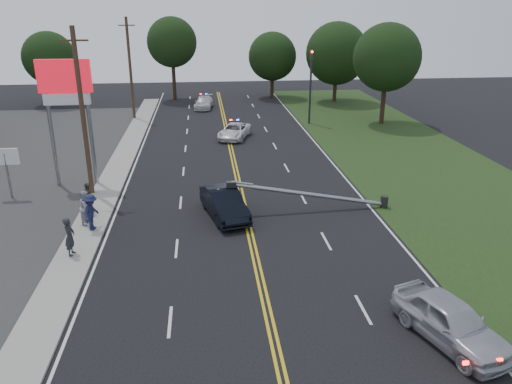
{
  "coord_description": "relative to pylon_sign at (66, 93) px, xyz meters",
  "views": [
    {
      "loc": [
        -2.2,
        -17.92,
        11.06
      ],
      "look_at": [
        0.48,
        6.83,
        1.7
      ],
      "focal_mm": 35.0,
      "sensor_mm": 36.0,
      "label": 1
    }
  ],
  "objects": [
    {
      "name": "centerline_yellow",
      "position": [
        10.5,
        -4.0,
        -5.99
      ],
      "size": [
        0.36,
        80.0,
        0.0
      ],
      "primitive_type": "cube",
      "color": "gold",
      "rests_on": "ground"
    },
    {
      "name": "tree_9",
      "position": [
        25.95,
        15.28,
        0.37
      ],
      "size": [
        6.42,
        6.42,
        9.59
      ],
      "color": "black",
      "rests_on": "ground"
    },
    {
      "name": "grass_verge",
      "position": [
        24.0,
        -4.0,
        -5.99
      ],
      "size": [
        12.0,
        80.0,
        0.01
      ],
      "primitive_type": "cube",
      "color": "#1D3113",
      "rests_on": "ground"
    },
    {
      "name": "emergency_b",
      "position": [
        8.49,
        24.9,
        -5.33
      ],
      "size": [
        2.43,
        4.77,
        1.33
      ],
      "primitive_type": "imported",
      "rotation": [
        0.0,
        0.0,
        -0.13
      ],
      "color": "silver",
      "rests_on": "ground"
    },
    {
      "name": "bystander_c",
      "position": [
        2.43,
        -7.56,
        -4.91
      ],
      "size": [
        1.0,
        1.38,
        1.92
      ],
      "primitive_type": "imported",
      "rotation": [
        0.0,
        0.0,
        1.32
      ],
      "color": "#1B1F43",
      "rests_on": "sidewalk"
    },
    {
      "name": "fallen_streetlight",
      "position": [
        14.69,
        -6.0,
        -5.08
      ],
      "size": [
        9.36,
        0.44,
        1.91
      ],
      "color": "#2D2D30",
      "rests_on": "ground"
    },
    {
      "name": "sidewalk",
      "position": [
        2.1,
        -4.0,
        -5.94
      ],
      "size": [
        1.8,
        70.0,
        0.12
      ],
      "primitive_type": "cube",
      "color": "gray",
      "rests_on": "ground"
    },
    {
      "name": "tree_8",
      "position": [
        24.35,
        27.54,
        -0.33
      ],
      "size": [
        7.29,
        7.29,
        9.32
      ],
      "color": "black",
      "rests_on": "ground"
    },
    {
      "name": "small_sign",
      "position": [
        -3.5,
        -2.0,
        -3.66
      ],
      "size": [
        1.6,
        0.14,
        3.1
      ],
      "color": "gray",
      "rests_on": "ground"
    },
    {
      "name": "bystander_d",
      "position": [
        1.81,
        -5.29,
        -4.98
      ],
      "size": [
        0.54,
        1.09,
        1.78
      ],
      "primitive_type": "imported",
      "rotation": [
        0.0,
        0.0,
        1.68
      ],
      "color": "#544B43",
      "rests_on": "sidewalk"
    },
    {
      "name": "crashed_sedan",
      "position": [
        9.31,
        -6.35,
        -5.21
      ],
      "size": [
        2.77,
        5.01,
        1.57
      ],
      "primitive_type": "imported",
      "rotation": [
        0.0,
        0.0,
        0.25
      ],
      "color": "black",
      "rests_on": "ground"
    },
    {
      "name": "tree_7",
      "position": [
        17.19,
        31.26,
        -0.94
      ],
      "size": [
        5.94,
        5.94,
        8.04
      ],
      "color": "black",
      "rests_on": "ground"
    },
    {
      "name": "tree_6",
      "position": [
        4.96,
        31.09,
        0.84
      ],
      "size": [
        5.94,
        5.94,
        9.83
      ],
      "color": "black",
      "rests_on": "ground"
    },
    {
      "name": "bystander_b",
      "position": [
        2.01,
        -6.74,
        -4.96
      ],
      "size": [
        0.84,
        1.0,
        1.84
      ],
      "primitive_type": "imported",
      "rotation": [
        0.0,
        0.0,
        1.4
      ],
      "color": "#A5A4A9",
      "rests_on": "sidewalk"
    },
    {
      "name": "traffic_signal",
      "position": [
        18.8,
        16.0,
        -1.79
      ],
      "size": [
        0.28,
        0.41,
        7.05
      ],
      "color": "#2D2D30",
      "rests_on": "ground"
    },
    {
      "name": "utility_pole_mid",
      "position": [
        1.3,
        -2.0,
        -0.91
      ],
      "size": [
        1.6,
        0.28,
        10.0
      ],
      "color": "#382619",
      "rests_on": "ground"
    },
    {
      "name": "bystander_a",
      "position": [
        1.98,
        -10.31,
        -4.96
      ],
      "size": [
        0.48,
        0.7,
        1.84
      ],
      "primitive_type": "imported",
      "rotation": [
        0.0,
        0.0,
        1.51
      ],
      "color": "#24252B",
      "rests_on": "sidewalk"
    },
    {
      "name": "waiting_sedan",
      "position": [
        16.58,
        -18.14,
        -5.21
      ],
      "size": [
        3.28,
        4.98,
        1.58
      ],
      "primitive_type": "imported",
      "rotation": [
        0.0,
        0.0,
        0.33
      ],
      "color": "#B0B2B9",
      "rests_on": "ground"
    },
    {
      "name": "ground",
      "position": [
        10.5,
        -14.0,
        -6.0
      ],
      "size": [
        120.0,
        120.0,
        0.0
      ],
      "primitive_type": "plane",
      "color": "black",
      "rests_on": "ground"
    },
    {
      "name": "utility_pole_far",
      "position": [
        1.3,
        20.0,
        -0.91
      ],
      "size": [
        1.6,
        0.28,
        10.0
      ],
      "color": "#382619",
      "rests_on": "ground"
    },
    {
      "name": "emergency_a",
      "position": [
        11.04,
        10.97,
        -5.36
      ],
      "size": [
        3.54,
        5.05,
        1.28
      ],
      "primitive_type": "imported",
      "rotation": [
        0.0,
        0.0,
        -0.34
      ],
      "color": "silver",
      "rests_on": "ground"
    },
    {
      "name": "pylon_sign",
      "position": [
        0.0,
        0.0,
        0.0
      ],
      "size": [
        3.2,
        0.35,
        8.0
      ],
      "color": "gray",
      "rests_on": "ground"
    },
    {
      "name": "tree_5",
      "position": [
        -9.03,
        29.4,
        -0.67
      ],
      "size": [
        5.95,
        5.95,
        8.32
      ],
      "color": "black",
      "rests_on": "ground"
    }
  ]
}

